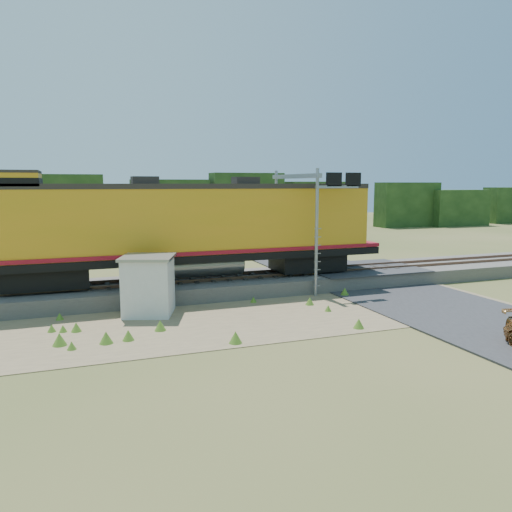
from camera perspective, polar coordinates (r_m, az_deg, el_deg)
name	(u,v)px	position (r m, az deg, el deg)	size (l,w,h in m)	color
ground	(299,315)	(23.29, 4.98, -6.73)	(140.00, 140.00, 0.00)	#475123
ballast	(255,283)	(28.60, -0.14, -3.05)	(70.00, 5.00, 0.80)	slate
rails	(255,274)	(28.51, -0.14, -2.10)	(70.00, 1.54, 0.16)	brown
dirt_shoulder	(255,316)	(22.99, -0.10, -6.86)	(26.00, 8.00, 0.03)	#8C7754
road	(415,298)	(27.50, 17.66, -4.57)	(7.00, 66.00, 0.86)	#38383A
tree_line_north	(160,209)	(59.20, -10.91, 5.28)	(130.00, 3.00, 6.50)	black
weed_clumps	(226,322)	(22.17, -3.41, -7.49)	(15.00, 6.20, 0.56)	#4C7621
locomotive	(182,226)	(26.99, -8.48, 3.39)	(21.99, 3.35, 5.67)	black
shed	(148,285)	(23.50, -12.19, -3.27)	(2.95, 2.95, 2.75)	silver
signal_gantry	(305,199)	(28.54, 5.63, 6.46)	(2.70, 6.20, 6.82)	gray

